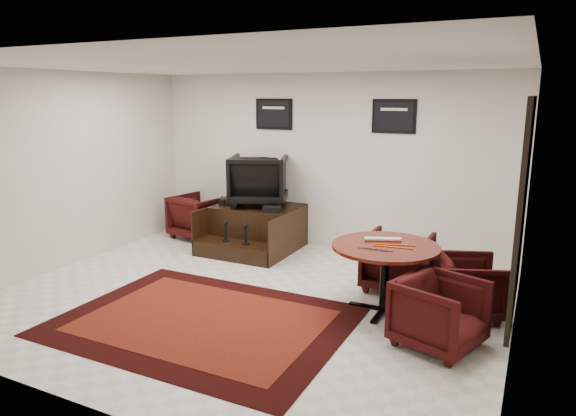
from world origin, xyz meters
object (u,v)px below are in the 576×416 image
object	(u,v)px
shine_podium	(255,229)
shine_chair	(259,177)
meeting_table	(385,253)
table_chair_back	(398,258)
table_chair_window	(468,283)
armchair_side	(199,214)
table_chair_corner	(440,310)

from	to	relation	value
shine_podium	shine_chair	size ratio (longest dim) A/B	1.53
shine_chair	meeting_table	size ratio (longest dim) A/B	0.75
meeting_table	table_chair_back	world-z (taller)	table_chair_back
shine_podium	meeting_table	world-z (taller)	meeting_table
shine_chair	table_chair_window	distance (m)	3.78
meeting_table	armchair_side	bearing A→B (deg)	156.40
shine_chair	table_chair_back	size ratio (longest dim) A/B	1.12
shine_chair	table_chair_back	xyz separation A→B (m)	(2.53, -0.89, -0.75)
meeting_table	shine_podium	bearing A→B (deg)	149.55
table_chair_back	table_chair_window	distance (m)	1.02
meeting_table	table_chair_window	xyz separation A→B (m)	(0.88, 0.32, -0.33)
shine_podium	table_chair_corner	size ratio (longest dim) A/B	1.80
armchair_side	table_chair_back	world-z (taller)	armchair_side
armchair_side	table_chair_back	distance (m)	3.86
shine_chair	meeting_table	world-z (taller)	shine_chair
shine_podium	table_chair_back	distance (m)	2.64
shine_podium	table_chair_corner	distance (m)	3.92
shine_chair	table_chair_back	bearing A→B (deg)	139.92
meeting_table	table_chair_corner	xyz separation A→B (m)	(0.73, -0.61, -0.31)
table_chair_window	table_chair_corner	bearing A→B (deg)	150.24
armchair_side	shine_chair	bearing A→B (deg)	-169.83
armchair_side	table_chair_back	bearing A→B (deg)	177.06
shine_podium	table_chair_back	xyz separation A→B (m)	(2.53, -0.74, 0.08)
shine_chair	table_chair_corner	xyz separation A→B (m)	(3.30, -2.26, -0.77)
table_chair_back	shine_podium	bearing A→B (deg)	-14.96
table_chair_back	meeting_table	bearing A→B (deg)	94.30
table_chair_back	table_chair_window	world-z (taller)	table_chair_back
armchair_side	meeting_table	bearing A→B (deg)	166.80
table_chair_window	table_chair_corner	distance (m)	0.94
shine_podium	meeting_table	xyz separation A→B (m)	(2.57, -1.51, 0.38)
shine_podium	table_chair_window	bearing A→B (deg)	-19.03
shine_chair	table_chair_window	bearing A→B (deg)	138.10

